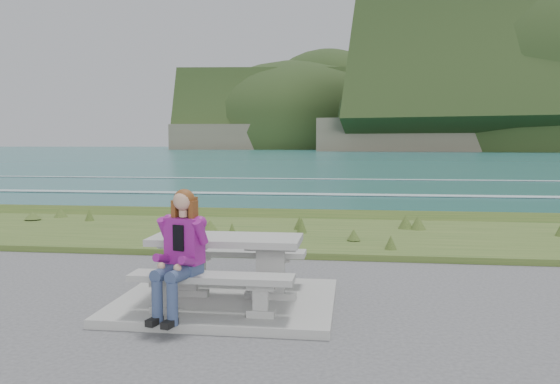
{
  "coord_description": "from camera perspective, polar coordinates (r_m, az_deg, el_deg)",
  "views": [
    {
      "loc": [
        1.5,
        -6.35,
        1.95
      ],
      "look_at": [
        0.5,
        1.2,
        1.29
      ],
      "focal_mm": 35.0,
      "sensor_mm": 36.0,
      "label": 1
    }
  ],
  "objects": [
    {
      "name": "shore_drop",
      "position": [
        14.46,
        1.54,
        -2.77
      ],
      "size": [
        160.0,
        0.8,
        2.2
      ],
      "primitive_type": "cube",
      "color": "#675F4D",
      "rests_on": "ground"
    },
    {
      "name": "seated_woman",
      "position": [
        5.98,
        -10.68,
        -8.11
      ],
      "size": [
        0.53,
        0.74,
        1.37
      ],
      "rotation": [
        0.0,
        0.0,
        -0.26
      ],
      "color": "navy",
      "rests_on": "concrete_slab"
    },
    {
      "name": "bench_landward",
      "position": [
        6.04,
        -7.16,
        -9.47
      ],
      "size": [
        1.8,
        0.35,
        0.45
      ],
      "color": "gray",
      "rests_on": "concrete_slab"
    },
    {
      "name": "bench_seaward",
      "position": [
        7.37,
        -4.38,
        -6.8
      ],
      "size": [
        1.8,
        0.35,
        0.45
      ],
      "color": "gray",
      "rests_on": "concrete_slab"
    },
    {
      "name": "grass_verge",
      "position": [
        11.62,
        0.04,
        -4.69
      ],
      "size": [
        160.0,
        4.5,
        0.22
      ],
      "primitive_type": "cube",
      "color": "#2D4F1D",
      "rests_on": "ground"
    },
    {
      "name": "ocean",
      "position": [
        31.7,
        4.8,
        -1.71
      ],
      "size": [
        1600.0,
        1600.0,
        0.09
      ],
      "color": "#205C5D",
      "rests_on": "ground"
    },
    {
      "name": "picnic_table",
      "position": [
        6.65,
        -5.64,
        -6.04
      ],
      "size": [
        1.8,
        0.75,
        0.75
      ],
      "color": "gray",
      "rests_on": "concrete_slab"
    },
    {
      "name": "concrete_slab",
      "position": [
        6.8,
        -5.6,
        -11.29
      ],
      "size": [
        2.6,
        2.1,
        0.1
      ],
      "primitive_type": "cube",
      "color": "gray",
      "rests_on": "ground"
    }
  ]
}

